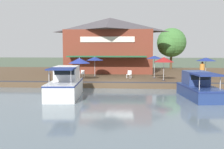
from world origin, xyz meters
name	(u,v)px	position (x,y,z in m)	size (l,w,h in m)	color
ground_plane	(119,89)	(0.00, 0.00, 0.00)	(220.00, 220.00, 0.00)	#4C5B47
quay_deck	(123,75)	(-11.00, 0.00, 0.30)	(22.00, 56.00, 0.60)	brown
quay_edge_fender	(119,82)	(-0.10, 0.00, 0.65)	(0.20, 50.40, 0.10)	#2D2D33
waterfront_restaurant	(110,44)	(-13.52, -1.89, 4.56)	(11.68, 12.13, 7.78)	brown
patio_umbrella_mid_patio_left	(155,57)	(-4.55, 3.68, 2.89)	(1.80, 1.80, 2.50)	#B7B7B7
patio_umbrella_far_corner	(79,61)	(-1.99, -4.16, 2.60)	(2.19, 2.19, 2.31)	#B7B7B7
patio_umbrella_by_entrance	(164,60)	(-2.27, 4.39, 2.72)	(2.06, 2.06, 2.42)	#B7B7B7
patio_umbrella_back_row	(206,59)	(-5.44, 9.47, 2.66)	(2.19, 2.19, 2.30)	#B7B7B7
patio_umbrella_mid_patio_right	(95,59)	(-5.92, -3.13, 2.68)	(2.04, 2.04, 2.33)	#B7B7B7
cafe_chair_back_row_seat	(129,74)	(-4.23, 0.92, 1.08)	(0.57, 0.57, 0.85)	white
cafe_chair_far_corner_seat	(55,72)	(-5.46, -7.75, 1.08)	(0.56, 0.56, 0.85)	white
cafe_chair_beside_entrance	(82,73)	(-4.36, -4.33, 1.08)	(0.55, 0.55, 0.85)	white
cafe_chair_facing_river	(65,73)	(-4.29, -6.30, 1.08)	(0.59, 0.59, 0.85)	white
person_mid_patio	(202,68)	(-5.05, 8.97, 1.75)	(0.51, 0.51, 1.81)	orange
motorboat_nearest_quay	(66,85)	(4.00, -4.00, 0.94)	(6.21, 2.59, 2.33)	white
motorboat_second_along	(197,88)	(3.78, 6.09, 0.78)	(5.97, 2.54, 1.96)	navy
mooring_post	(50,78)	(-0.35, -6.76, 1.01)	(0.22, 0.22, 0.81)	#473323
tree_downstream_bank	(171,43)	(-18.58, 7.63, 4.82)	(5.00, 4.76, 6.73)	brown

